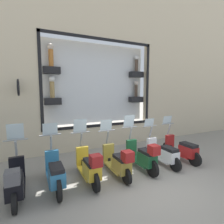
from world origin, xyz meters
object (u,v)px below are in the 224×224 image
scooter_white_1 (163,153)px  scooter_teal_5 (55,173)px  scooter_green_2 (143,156)px  scooter_yellow_4 (89,166)px  scooter_olive_3 (118,162)px  scooter_red_0 (182,149)px  scooter_black_6 (15,181)px

scooter_white_1 → scooter_teal_5: (0.01, 3.60, 0.03)m
scooter_green_2 → scooter_yellow_4: bearing=90.1°
scooter_olive_3 → scooter_teal_5: size_ratio=0.99×
scooter_red_0 → scooter_yellow_4: 3.60m
scooter_green_2 → scooter_teal_5: 2.70m
scooter_olive_3 → scooter_black_6: (0.00, 2.70, 0.00)m
scooter_white_1 → scooter_black_6: size_ratio=1.00×
scooter_black_6 → scooter_white_1: bearing=-89.2°
scooter_white_1 → scooter_teal_5: scooter_teal_5 is taller
scooter_white_1 → scooter_green_2: scooter_green_2 is taller
scooter_green_2 → scooter_olive_3: bearing=91.0°
scooter_yellow_4 → scooter_teal_5: 0.90m
scooter_olive_3 → scooter_yellow_4: size_ratio=0.99×
scooter_green_2 → scooter_yellow_4: 1.80m
scooter_red_0 → scooter_green_2: scooter_green_2 is taller
scooter_teal_5 → scooter_black_6: bearing=94.5°
scooter_yellow_4 → scooter_teal_5: size_ratio=1.00×
scooter_green_2 → scooter_yellow_4: size_ratio=1.00×
scooter_red_0 → scooter_green_2: 1.80m
scooter_green_2 → scooter_white_1: bearing=-86.9°
scooter_red_0 → scooter_teal_5: bearing=89.9°
scooter_green_2 → scooter_teal_5: (0.06, 2.70, -0.04)m
scooter_white_1 → scooter_red_0: bearing=-89.7°
scooter_green_2 → scooter_teal_5: scooter_green_2 is taller
scooter_olive_3 → scooter_yellow_4: (0.01, 0.90, 0.02)m
scooter_white_1 → scooter_green_2: size_ratio=0.99×
scooter_white_1 → scooter_olive_3: scooter_olive_3 is taller
scooter_white_1 → scooter_yellow_4: (-0.05, 2.70, 0.06)m
scooter_teal_5 → scooter_olive_3: bearing=-92.3°
scooter_red_0 → scooter_teal_5: scooter_teal_5 is taller
scooter_olive_3 → scooter_teal_5: scooter_teal_5 is taller
scooter_olive_3 → scooter_teal_5: (0.07, 1.80, -0.01)m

